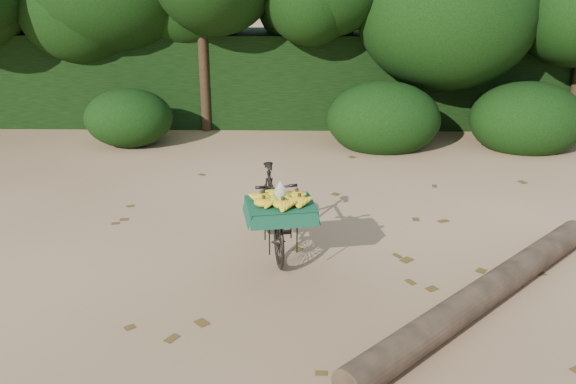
{
  "coord_description": "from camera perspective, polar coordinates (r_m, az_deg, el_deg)",
  "views": [
    {
      "loc": [
        0.05,
        -6.19,
        3.0
      ],
      "look_at": [
        -0.08,
        -0.37,
        0.85
      ],
      "focal_mm": 38.0,
      "sensor_mm": 36.0,
      "label": 1
    }
  ],
  "objects": [
    {
      "name": "ground",
      "position": [
        6.88,
        0.73,
        -5.61
      ],
      "size": [
        80.0,
        80.0,
        0.0
      ],
      "primitive_type": "plane",
      "color": "tan",
      "rests_on": "ground"
    },
    {
      "name": "fallen_log",
      "position": [
        6.07,
        18.03,
        -8.91
      ],
      "size": [
        3.02,
        3.03,
        0.29
      ],
      "primitive_type": "cylinder",
      "rotation": [
        1.57,
        0.0,
        -0.78
      ],
      "color": "brown",
      "rests_on": "ground"
    },
    {
      "name": "tree_row",
      "position": [
        11.75,
        -2.25,
        15.38
      ],
      "size": [
        14.5,
        2.0,
        4.0
      ],
      "primitive_type": null,
      "color": "black",
      "rests_on": "ground"
    },
    {
      "name": "leaf_litter",
      "position": [
        7.47,
        0.78,
        -3.4
      ],
      "size": [
        7.0,
        7.3,
        0.01
      ],
      "primitive_type": null,
      "color": "#4F3815",
      "rests_on": "ground"
    },
    {
      "name": "bush_clumps",
      "position": [
        10.8,
        3.63,
        6.58
      ],
      "size": [
        8.8,
        1.7,
        0.9
      ],
      "primitive_type": null,
      "color": "black",
      "rests_on": "ground"
    },
    {
      "name": "vendor_bicycle",
      "position": [
        6.74,
        -1.44,
        -1.68
      ],
      "size": [
        0.85,
        1.73,
        0.95
      ],
      "rotation": [
        0.0,
        0.0,
        0.19
      ],
      "color": "black",
      "rests_on": "ground"
    },
    {
      "name": "hedge_backdrop",
      "position": [
        12.66,
        1.02,
        10.73
      ],
      "size": [
        26.0,
        1.8,
        1.8
      ],
      "primitive_type": "cube",
      "color": "black",
      "rests_on": "ground"
    }
  ]
}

